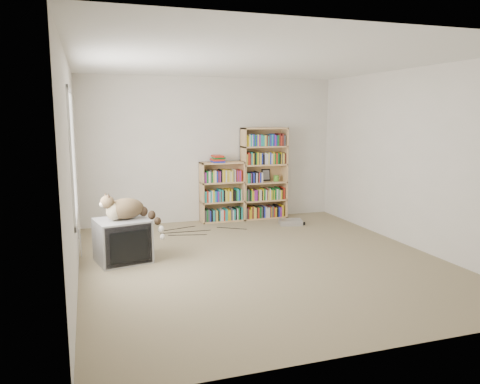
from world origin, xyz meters
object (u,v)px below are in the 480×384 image
object	(u,v)px
bookcase_short	(222,194)
dvd_player	(290,222)
bookcase_tall	(264,175)
crt_tv	(122,240)
cat	(130,211)

from	to	relation	value
bookcase_short	dvd_player	size ratio (longest dim) A/B	2.74
bookcase_tall	dvd_player	distance (m)	1.02
bookcase_short	dvd_player	world-z (taller)	bookcase_short
crt_tv	cat	xyz separation A→B (m)	(0.11, -0.02, 0.37)
crt_tv	bookcase_short	world-z (taller)	bookcase_short
bookcase_tall	dvd_player	bearing A→B (deg)	-69.34
dvd_player	bookcase_short	bearing A→B (deg)	162.35
bookcase_short	bookcase_tall	bearing A→B (deg)	-0.04
bookcase_tall	dvd_player	world-z (taller)	bookcase_tall
cat	dvd_player	xyz separation A→B (m)	(2.77, 1.21, -0.60)
crt_tv	bookcase_short	xyz separation A→B (m)	(1.85, 1.84, 0.21)
cat	dvd_player	world-z (taller)	cat
crt_tv	dvd_player	world-z (taller)	crt_tv
bookcase_tall	crt_tv	bearing A→B (deg)	-145.02
crt_tv	bookcase_tall	world-z (taller)	bookcase_tall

